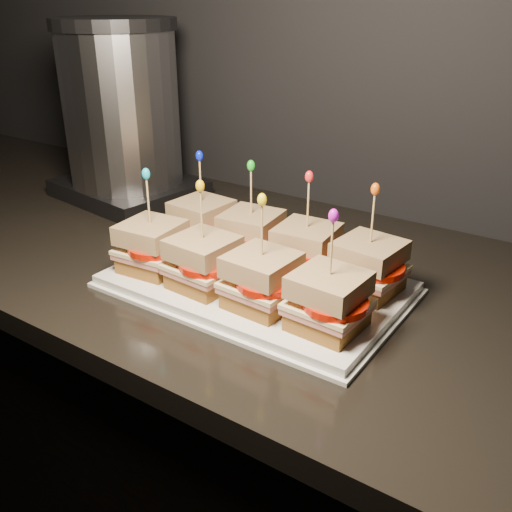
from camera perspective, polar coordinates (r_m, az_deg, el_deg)
The scene contains 64 objects.
cabinet at distance 1.21m, azimuth 0.92°, elevation -22.10°, with size 2.67×0.61×0.90m, color black.
granite_slab at distance 0.92m, azimuth 1.12°, elevation -1.91°, with size 2.71×0.65×0.04m, color black.
platter at distance 0.84m, azimuth -0.00°, elevation -2.86°, with size 0.41×0.26×0.02m, color white.
platter_rim at distance 0.84m, azimuth -0.00°, elevation -3.22°, with size 0.42×0.27×0.01m, color white.
sandwich_0_bread_bot at distance 0.95m, azimuth -5.35°, elevation 1.92°, with size 0.08×0.08×0.02m, color #5B3814.
sandwich_0_ham at distance 0.95m, azimuth -5.38°, elevation 2.77°, with size 0.09×0.09×0.01m, color #B76052.
sandwich_0_cheese at distance 0.94m, azimuth -5.40°, elevation 3.17°, with size 0.09×0.09×0.01m, color beige.
sandwich_0_tomato at distance 0.93m, azimuth -5.08°, elevation 3.33°, with size 0.08×0.08×0.01m, color red.
sandwich_0_bread_top at distance 0.93m, azimuth -5.46°, elevation 4.65°, with size 0.08×0.08×0.03m, color brown.
sandwich_0_pick at distance 0.92m, azimuth -5.57°, elevation 7.23°, with size 0.00×0.00×0.09m, color tan.
sandwich_0_frill at distance 0.91m, azimuth -5.69°, elevation 9.94°, with size 0.01×0.01×0.02m, color #0919D9.
sandwich_1_bread_bot at distance 0.90m, azimuth -0.47°, elevation 0.56°, with size 0.08×0.08×0.02m, color #5B3814.
sandwich_1_ham at distance 0.89m, azimuth -0.48°, elevation 1.45°, with size 0.09×0.09×0.01m, color #B76052.
sandwich_1_cheese at distance 0.89m, azimuth -0.48°, elevation 1.86°, with size 0.09×0.09×0.01m, color beige.
sandwich_1_tomato at distance 0.87m, azimuth -0.06°, elevation 2.02°, with size 0.08×0.08×0.01m, color red.
sandwich_1_bread_top at distance 0.88m, azimuth -0.48°, elevation 3.43°, with size 0.08×0.08×0.03m, color brown.
sandwich_1_pick at distance 0.86m, azimuth -0.50°, elevation 6.16°, with size 0.00×0.00×0.09m, color tan.
sandwich_1_frill at distance 0.85m, azimuth -0.51°, elevation 9.03°, with size 0.01×0.01×0.02m, color green.
sandwich_2_bread_bot at distance 0.85m, azimuth 4.98°, elevation -0.98°, with size 0.08×0.08×0.02m, color #5B3814.
sandwich_2_ham at distance 0.84m, azimuth 5.02°, elevation -0.05°, with size 0.09×0.09×0.01m, color #B76052.
sandwich_2_cheese at distance 0.84m, azimuth 5.04°, elevation 0.39°, with size 0.09×0.09×0.01m, color beige.
sandwich_2_tomato at distance 0.83m, azimuth 5.57°, elevation 0.52°, with size 0.08×0.08×0.01m, color red.
sandwich_2_bread_top at distance 0.83m, azimuth 5.10°, elevation 2.02°, with size 0.08×0.08×0.03m, color brown.
sandwich_2_pick at distance 0.81m, azimuth 5.22°, elevation 4.89°, with size 0.00×0.00×0.09m, color tan.
sandwich_2_frill at distance 0.80m, azimuth 5.34°, elevation 7.92°, with size 0.01×0.01×0.02m, color red.
sandwich_3_bread_bot at distance 0.81m, azimuth 11.01°, elevation -2.67°, with size 0.08×0.08×0.02m, color #5B3814.
sandwich_3_ham at distance 0.81m, azimuth 11.10°, elevation -1.70°, with size 0.09×0.09×0.01m, color #B76052.
sandwich_3_cheese at distance 0.80m, azimuth 11.14°, elevation -1.25°, with size 0.09×0.09×0.01m, color beige.
sandwich_3_tomato at distance 0.79m, azimuth 11.80°, elevation -1.14°, with size 0.08×0.08×0.01m, color red.
sandwich_3_bread_top at distance 0.79m, azimuth 11.29°, elevation 0.44°, with size 0.08×0.08×0.03m, color brown.
sandwich_3_pick at distance 0.77m, azimuth 11.56°, elevation 3.41°, with size 0.00×0.00×0.09m, color tan.
sandwich_3_frill at distance 0.76m, azimuth 11.85°, elevation 6.57°, with size 0.01×0.01×0.02m, color #E75B10.
sandwich_4_bread_bot at distance 0.87m, azimuth -10.23°, elevation -0.59°, with size 0.08×0.08×0.02m, color #5B3814.
sandwich_4_ham at distance 0.87m, azimuth -10.31°, elevation 0.32°, with size 0.09×0.09×0.01m, color #B76052.
sandwich_4_cheese at distance 0.86m, azimuth -10.34°, elevation 0.75°, with size 0.09×0.09×0.01m, color beige.
sandwich_4_tomato at distance 0.85m, azimuth -10.07°, elevation 0.89°, with size 0.08×0.08×0.01m, color red.
sandwich_4_bread_top at distance 0.85m, azimuth -10.47°, elevation 2.34°, with size 0.08×0.08×0.03m, color brown.
sandwich_4_pick at distance 0.84m, azimuth -10.70°, elevation 5.13°, with size 0.00×0.00×0.09m, color tan.
sandwich_4_frill at distance 0.82m, azimuth -10.95°, elevation 8.08°, with size 0.01×0.01×0.02m, color #12A4C6.
sandwich_5_bread_bot at distance 0.81m, azimuth -5.21°, elevation -2.27°, with size 0.08×0.08×0.02m, color #5B3814.
sandwich_5_ham at distance 0.81m, azimuth -5.26°, elevation -1.31°, with size 0.09×0.09×0.01m, color #B76052.
sandwich_5_cheese at distance 0.80m, azimuth -5.28°, elevation -0.86°, with size 0.09×0.09×0.01m, color beige.
sandwich_5_tomato at distance 0.79m, azimuth -4.89°, elevation -0.73°, with size 0.08×0.08×0.01m, color red.
sandwich_5_bread_top at distance 0.79m, azimuth -5.35°, elevation 0.84°, with size 0.08×0.08×0.03m, color brown.
sandwich_5_pick at distance 0.77m, azimuth -5.48°, elevation 3.82°, with size 0.00×0.00×0.09m, color tan.
sandwich_5_frill at distance 0.76m, azimuth -5.61°, elevation 6.99°, with size 0.01×0.01×0.02m, color #EFB407.
sandwich_6_bread_bot at distance 0.76m, azimuth 0.56°, elevation -4.18°, with size 0.08×0.08×0.02m, color #5B3814.
sandwich_6_ham at distance 0.75m, azimuth 0.57°, elevation -3.17°, with size 0.09×0.09×0.01m, color #B76052.
sandwich_6_cheese at distance 0.75m, azimuth 0.57°, elevation -2.69°, with size 0.09×0.09×0.01m, color beige.
sandwich_6_tomato at distance 0.74m, azimuth 1.09°, elevation -2.60°, with size 0.08×0.08×0.01m, color red.
sandwich_6_bread_top at distance 0.74m, azimuth 0.58°, elevation -0.90°, with size 0.08×0.08×0.03m, color brown.
sandwich_6_pick at distance 0.72m, azimuth 0.59°, elevation 2.26°, with size 0.00×0.00×0.09m, color tan.
sandwich_6_frill at distance 0.70m, azimuth 0.61°, elevation 5.65°, with size 0.01×0.01×0.02m, color yellow.
sandwich_7_bread_bot at distance 0.72m, azimuth 7.13°, elevation -6.29°, with size 0.08×0.08×0.02m, color #5B3814.
sandwich_7_ham at distance 0.71m, azimuth 7.20°, elevation -5.24°, with size 0.09×0.09×0.01m, color #B76052.
sandwich_7_cheese at distance 0.71m, azimuth 7.23°, elevation -4.75°, with size 0.09×0.09×0.01m, color beige.
sandwich_7_tomato at distance 0.69m, azimuth 7.91°, elevation -4.68°, with size 0.08×0.08×0.01m, color red.
sandwich_7_bread_top at distance 0.69m, azimuth 7.34°, elevation -2.87°, with size 0.08×0.08×0.03m, color brown.
sandwich_7_pick at distance 0.67m, azimuth 7.54°, elevation 0.44°, with size 0.00×0.00×0.09m, color tan.
sandwich_7_frill at distance 0.66m, azimuth 7.76°, elevation 4.01°, with size 0.01×0.01×0.02m, color #BC16C2.
appliance_base at distance 1.26m, azimuth -12.55°, elevation 6.61°, with size 0.28×0.23×0.03m, color #262628.
appliance_body at distance 1.22m, azimuth -13.29°, elevation 14.07°, with size 0.23×0.23×0.30m, color silver.
appliance_lid at distance 1.20m, azimuth -14.09°, elevation 21.62°, with size 0.24×0.24×0.02m, color #262628.
appliance at distance 1.22m, azimuth -13.26°, elevation 13.81°, with size 0.28×0.23×0.36m, color silver, non-canonical shape.
Camera 1 is at (-0.05, 0.99, 1.33)m, focal length 40.00 mm.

